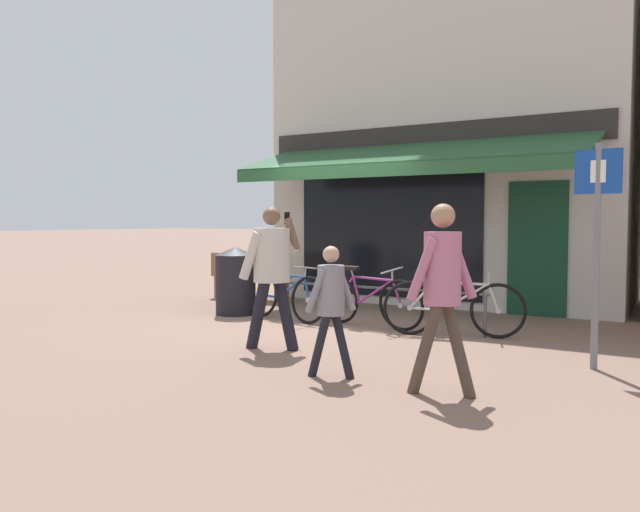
{
  "coord_description": "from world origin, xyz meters",
  "views": [
    {
      "loc": [
        4.8,
        -7.61,
        1.49
      ],
      "look_at": [
        0.81,
        -0.97,
        1.05
      ],
      "focal_mm": 35.0,
      "sensor_mm": 36.0,
      "label": 1
    }
  ],
  "objects_px": {
    "pedestrian_child": "(331,297)",
    "pedestrian_second_adult": "(442,278)",
    "bicycle_purple": "(368,300)",
    "bicycle_silver": "(453,307)",
    "litter_bin": "(236,281)",
    "park_bench": "(249,275)",
    "bicycle_blue": "(284,295)",
    "pedestrian_adult": "(272,263)",
    "parking_sign": "(597,231)"
  },
  "relations": [
    {
      "from": "pedestrian_child",
      "to": "pedestrian_second_adult",
      "type": "height_order",
      "value": "pedestrian_second_adult"
    },
    {
      "from": "bicycle_purple",
      "to": "pedestrian_second_adult",
      "type": "bearing_deg",
      "value": -44.31
    },
    {
      "from": "bicycle_silver",
      "to": "litter_bin",
      "type": "bearing_deg",
      "value": 162.11
    },
    {
      "from": "pedestrian_second_adult",
      "to": "park_bench",
      "type": "relative_size",
      "value": 1.03
    },
    {
      "from": "bicycle_blue",
      "to": "pedestrian_child",
      "type": "height_order",
      "value": "pedestrian_child"
    },
    {
      "from": "pedestrian_second_adult",
      "to": "park_bench",
      "type": "height_order",
      "value": "pedestrian_second_adult"
    },
    {
      "from": "bicycle_purple",
      "to": "pedestrian_adult",
      "type": "relative_size",
      "value": 1.07
    },
    {
      "from": "bicycle_blue",
      "to": "pedestrian_adult",
      "type": "height_order",
      "value": "pedestrian_adult"
    },
    {
      "from": "pedestrian_adult",
      "to": "litter_bin",
      "type": "xyz_separation_m",
      "value": [
        -2.07,
        1.91,
        -0.46
      ]
    },
    {
      "from": "pedestrian_adult",
      "to": "park_bench",
      "type": "distance_m",
      "value": 4.65
    },
    {
      "from": "litter_bin",
      "to": "pedestrian_adult",
      "type": "bearing_deg",
      "value": -42.71
    },
    {
      "from": "bicycle_silver",
      "to": "parking_sign",
      "type": "distance_m",
      "value": 2.3
    },
    {
      "from": "bicycle_silver",
      "to": "pedestrian_adult",
      "type": "distance_m",
      "value": 2.49
    },
    {
      "from": "pedestrian_adult",
      "to": "park_bench",
      "type": "height_order",
      "value": "pedestrian_adult"
    },
    {
      "from": "bicycle_purple",
      "to": "pedestrian_adult",
      "type": "distance_m",
      "value": 2.03
    },
    {
      "from": "pedestrian_child",
      "to": "parking_sign",
      "type": "distance_m",
      "value": 2.74
    },
    {
      "from": "pedestrian_second_adult",
      "to": "litter_bin",
      "type": "relative_size",
      "value": 1.54
    },
    {
      "from": "bicycle_blue",
      "to": "park_bench",
      "type": "distance_m",
      "value": 2.57
    },
    {
      "from": "bicycle_silver",
      "to": "pedestrian_adult",
      "type": "xyz_separation_m",
      "value": [
        -1.52,
        -1.87,
        0.62
      ]
    },
    {
      "from": "pedestrian_child",
      "to": "litter_bin",
      "type": "xyz_separation_m",
      "value": [
        -3.31,
        2.69,
        -0.23
      ]
    },
    {
      "from": "bicycle_silver",
      "to": "bicycle_blue",
      "type": "bearing_deg",
      "value": 163.65
    },
    {
      "from": "parking_sign",
      "to": "bicycle_silver",
      "type": "bearing_deg",
      "value": 151.09
    },
    {
      "from": "pedestrian_second_adult",
      "to": "parking_sign",
      "type": "height_order",
      "value": "parking_sign"
    },
    {
      "from": "pedestrian_adult",
      "to": "park_bench",
      "type": "xyz_separation_m",
      "value": [
        -3.03,
        3.49,
        -0.54
      ]
    },
    {
      "from": "bicycle_blue",
      "to": "bicycle_silver",
      "type": "relative_size",
      "value": 0.95
    },
    {
      "from": "bicycle_silver",
      "to": "pedestrian_second_adult",
      "type": "height_order",
      "value": "pedestrian_second_adult"
    },
    {
      "from": "litter_bin",
      "to": "bicycle_silver",
      "type": "bearing_deg",
      "value": -0.65
    },
    {
      "from": "pedestrian_child",
      "to": "pedestrian_second_adult",
      "type": "bearing_deg",
      "value": 4.14
    },
    {
      "from": "bicycle_blue",
      "to": "pedestrian_second_adult",
      "type": "bearing_deg",
      "value": -26.41
    },
    {
      "from": "bicycle_silver",
      "to": "park_bench",
      "type": "xyz_separation_m",
      "value": [
        -4.55,
        1.62,
        0.09
      ]
    },
    {
      "from": "pedestrian_child",
      "to": "parking_sign",
      "type": "bearing_deg",
      "value": 44.06
    },
    {
      "from": "bicycle_blue",
      "to": "park_bench",
      "type": "bearing_deg",
      "value": 150.79
    },
    {
      "from": "bicycle_blue",
      "to": "pedestrian_second_adult",
      "type": "distance_m",
      "value": 4.37
    },
    {
      "from": "bicycle_silver",
      "to": "pedestrian_child",
      "type": "bearing_deg",
      "value": -113.41
    },
    {
      "from": "bicycle_silver",
      "to": "pedestrian_adult",
      "type": "bearing_deg",
      "value": -146.42
    },
    {
      "from": "bicycle_blue",
      "to": "bicycle_silver",
      "type": "bearing_deg",
      "value": 12.11
    },
    {
      "from": "litter_bin",
      "to": "bicycle_purple",
      "type": "bearing_deg",
      "value": 0.16
    },
    {
      "from": "bicycle_blue",
      "to": "bicycle_silver",
      "type": "height_order",
      "value": "bicycle_silver"
    },
    {
      "from": "bicycle_purple",
      "to": "bicycle_silver",
      "type": "bearing_deg",
      "value": 6.38
    },
    {
      "from": "pedestrian_child",
      "to": "parking_sign",
      "type": "relative_size",
      "value": 0.56
    },
    {
      "from": "litter_bin",
      "to": "pedestrian_second_adult",
      "type": "bearing_deg",
      "value": -31.65
    },
    {
      "from": "bicycle_blue",
      "to": "bicycle_purple",
      "type": "height_order",
      "value": "bicycle_purple"
    },
    {
      "from": "bicycle_blue",
      "to": "pedestrian_second_adult",
      "type": "height_order",
      "value": "pedestrian_second_adult"
    },
    {
      "from": "bicycle_silver",
      "to": "pedestrian_child",
      "type": "distance_m",
      "value": 2.69
    },
    {
      "from": "pedestrian_second_adult",
      "to": "park_bench",
      "type": "bearing_deg",
      "value": 148.89
    },
    {
      "from": "pedestrian_second_adult",
      "to": "bicycle_blue",
      "type": "bearing_deg",
      "value": 149.94
    },
    {
      "from": "bicycle_purple",
      "to": "park_bench",
      "type": "distance_m",
      "value": 3.67
    },
    {
      "from": "pedestrian_child",
      "to": "parking_sign",
      "type": "xyz_separation_m",
      "value": [
        2.1,
        1.65,
        0.62
      ]
    },
    {
      "from": "pedestrian_adult",
      "to": "parking_sign",
      "type": "distance_m",
      "value": 3.47
    },
    {
      "from": "pedestrian_adult",
      "to": "litter_bin",
      "type": "height_order",
      "value": "pedestrian_adult"
    }
  ]
}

